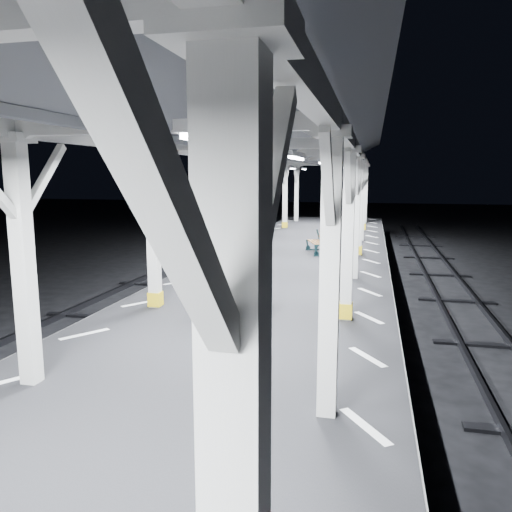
% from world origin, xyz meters
% --- Properties ---
extents(ground, '(120.00, 120.00, 0.00)m').
position_xyz_m(ground, '(0.00, 0.00, 0.00)').
color(ground, black).
rests_on(ground, ground).
extents(platform, '(6.00, 50.00, 1.00)m').
position_xyz_m(platform, '(0.00, 0.00, 0.50)').
color(platform, black).
rests_on(platform, ground).
extents(hazard_stripes_left, '(1.00, 48.00, 0.01)m').
position_xyz_m(hazard_stripes_left, '(-2.45, 0.00, 1.00)').
color(hazard_stripes_left, silver).
rests_on(hazard_stripes_left, platform).
extents(hazard_stripes_right, '(1.00, 48.00, 0.01)m').
position_xyz_m(hazard_stripes_right, '(2.45, 0.00, 1.00)').
color(hazard_stripes_right, silver).
rests_on(hazard_stripes_right, platform).
extents(canopy, '(5.40, 49.00, 4.65)m').
position_xyz_m(canopy, '(0.00, -0.02, 4.56)').
color(canopy, beige).
rests_on(canopy, platform).
extents(bench_mid, '(0.84, 1.91, 1.01)m').
position_xyz_m(bench_mid, '(-0.29, 2.25, 1.54)').
color(bench_mid, '#122A2F').
rests_on(bench_mid, platform).
extents(bench_far, '(0.98, 1.56, 0.79)m').
position_xyz_m(bench_far, '(0.63, 10.13, 1.42)').
color(bench_far, '#122A2F').
rests_on(bench_far, platform).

